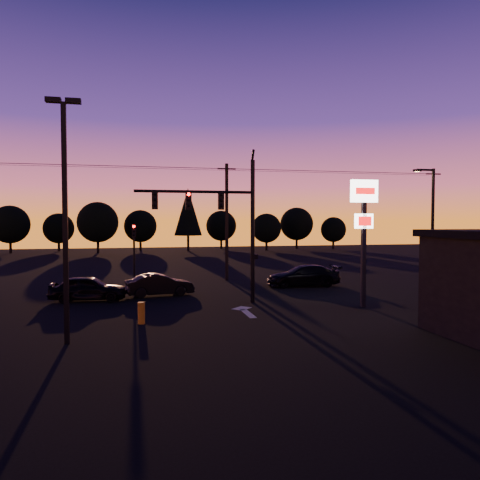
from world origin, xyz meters
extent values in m
plane|color=black|center=(0.00, 0.00, 0.00)|extent=(120.00, 120.00, 0.00)
cube|color=beige|center=(0.50, 1.00, 0.01)|extent=(0.35, 2.20, 0.01)
cube|color=beige|center=(0.50, 2.40, 0.01)|extent=(1.20, 1.20, 0.01)
cylinder|color=black|center=(1.50, 4.00, 4.00)|extent=(0.24, 0.24, 8.00)
cylinder|color=black|center=(1.50, 4.00, 8.20)|extent=(0.14, 0.52, 0.76)
cylinder|color=black|center=(-1.75, 4.00, 6.20)|extent=(6.50, 0.16, 0.16)
cube|color=black|center=(-0.30, 4.00, 5.70)|extent=(0.32, 0.22, 0.95)
sphere|color=black|center=(-0.30, 3.87, 6.05)|extent=(0.18, 0.18, 0.18)
sphere|color=black|center=(-0.30, 3.87, 5.75)|extent=(0.18, 0.18, 0.18)
sphere|color=black|center=(-0.30, 3.87, 5.45)|extent=(0.18, 0.18, 0.18)
cube|color=black|center=(-2.10, 4.00, 5.70)|extent=(0.32, 0.22, 0.95)
sphere|color=#FF0705|center=(-2.10, 3.87, 6.05)|extent=(0.18, 0.18, 0.18)
sphere|color=black|center=(-2.10, 3.87, 5.75)|extent=(0.18, 0.18, 0.18)
sphere|color=black|center=(-2.10, 3.87, 5.45)|extent=(0.18, 0.18, 0.18)
cube|color=black|center=(-3.90, 4.00, 5.70)|extent=(0.32, 0.22, 0.95)
sphere|color=black|center=(-3.90, 3.87, 6.05)|extent=(0.18, 0.18, 0.18)
sphere|color=black|center=(-3.90, 3.87, 5.75)|extent=(0.18, 0.18, 0.18)
sphere|color=black|center=(-3.90, 3.87, 5.45)|extent=(0.18, 0.18, 0.18)
cube|color=black|center=(1.68, 4.00, 2.60)|extent=(0.22, 0.18, 0.28)
cylinder|color=black|center=(-5.00, 11.50, 1.80)|extent=(0.14, 0.14, 3.60)
cube|color=black|center=(-5.00, 11.50, 3.90)|extent=(0.30, 0.20, 0.90)
sphere|color=#FF0705|center=(-5.00, 11.38, 4.22)|extent=(0.18, 0.18, 0.18)
sphere|color=black|center=(-5.00, 11.38, 3.94)|extent=(0.18, 0.18, 0.18)
sphere|color=black|center=(-5.00, 11.38, 3.66)|extent=(0.18, 0.18, 0.18)
cube|color=black|center=(-7.50, -3.00, 4.50)|extent=(0.18, 0.18, 9.00)
cube|color=black|center=(-7.85, -3.00, 9.05)|extent=(0.55, 0.30, 0.18)
cube|color=black|center=(-7.15, -3.00, 9.05)|extent=(0.55, 0.30, 0.18)
cube|color=black|center=(7.00, 1.50, 3.20)|extent=(0.22, 0.22, 6.40)
cube|color=white|center=(7.00, 1.50, 6.20)|extent=(1.50, 0.25, 1.20)
cube|color=red|center=(7.00, 1.36, 6.20)|extent=(1.10, 0.02, 0.35)
cube|color=white|center=(7.00, 1.50, 4.60)|extent=(1.00, 0.22, 0.80)
cube|color=red|center=(7.00, 1.37, 4.60)|extent=(0.75, 0.02, 0.50)
cylinder|color=black|center=(14.00, 5.50, 4.00)|extent=(0.20, 0.20, 8.00)
cylinder|color=black|center=(13.40, 5.50, 7.90)|extent=(1.20, 0.14, 0.14)
cube|color=black|center=(12.80, 5.50, 7.85)|extent=(0.50, 0.22, 0.14)
plane|color=#FFB759|center=(12.80, 5.50, 7.77)|extent=(0.35, 0.35, 0.00)
cylinder|color=black|center=(2.00, 14.00, 4.50)|extent=(0.26, 0.26, 9.00)
cube|color=black|center=(2.00, 14.00, 8.60)|extent=(1.40, 0.10, 0.10)
cylinder|color=black|center=(20.00, 14.00, 4.50)|extent=(0.26, 0.26, 9.00)
cube|color=black|center=(20.00, 14.00, 8.60)|extent=(1.40, 0.10, 0.10)
cylinder|color=black|center=(-7.00, 13.40, 8.55)|extent=(18.00, 0.02, 0.02)
cylinder|color=black|center=(-7.00, 14.00, 8.60)|extent=(18.00, 0.02, 0.02)
cylinder|color=black|center=(-7.00, 14.60, 8.55)|extent=(18.00, 0.02, 0.02)
cylinder|color=black|center=(11.00, 13.40, 8.55)|extent=(18.00, 0.02, 0.02)
cylinder|color=black|center=(11.00, 14.00, 8.60)|extent=(18.00, 0.02, 0.02)
cylinder|color=black|center=(11.00, 14.60, 8.55)|extent=(18.00, 0.02, 0.02)
cube|color=black|center=(9.00, -3.48, 1.40)|extent=(2.20, 0.05, 1.60)
cylinder|color=orange|center=(-4.72, -0.15, 0.49)|extent=(0.32, 0.32, 0.97)
cylinder|color=black|center=(-22.00, 50.00, 0.81)|extent=(0.36, 0.36, 1.62)
sphere|color=black|center=(-22.00, 50.00, 4.06)|extent=(5.36, 5.36, 5.36)
cylinder|color=black|center=(-16.00, 53.00, 0.69)|extent=(0.36, 0.36, 1.38)
sphere|color=black|center=(-16.00, 53.00, 3.44)|extent=(4.54, 4.54, 4.54)
cylinder|color=black|center=(-10.00, 48.00, 0.88)|extent=(0.36, 0.36, 1.75)
sphere|color=black|center=(-10.00, 48.00, 4.38)|extent=(5.77, 5.78, 5.78)
cylinder|color=black|center=(-4.00, 52.00, 0.75)|extent=(0.36, 0.36, 1.50)
sphere|color=black|center=(-4.00, 52.00, 3.75)|extent=(4.95, 4.95, 4.95)
cylinder|color=black|center=(3.00, 49.00, 1.19)|extent=(0.36, 0.36, 2.38)
cone|color=black|center=(3.00, 49.00, 5.94)|extent=(4.18, 4.18, 7.12)
cylinder|color=black|center=(9.00, 54.00, 0.75)|extent=(0.36, 0.36, 1.50)
sphere|color=black|center=(9.00, 54.00, 3.75)|extent=(4.95, 4.95, 4.95)
cylinder|color=black|center=(15.00, 48.00, 0.69)|extent=(0.36, 0.36, 1.38)
sphere|color=black|center=(15.00, 48.00, 3.44)|extent=(4.54, 4.54, 4.54)
cylinder|color=black|center=(21.00, 51.00, 0.81)|extent=(0.36, 0.36, 1.62)
sphere|color=black|center=(21.00, 51.00, 4.06)|extent=(5.36, 5.36, 5.36)
cylinder|color=black|center=(27.00, 50.00, 0.62)|extent=(0.36, 0.36, 1.25)
sphere|color=black|center=(27.00, 50.00, 3.12)|extent=(4.12, 4.12, 4.12)
imported|color=black|center=(-7.60, 6.62, 0.73)|extent=(4.45, 2.16, 1.46)
imported|color=black|center=(-3.50, 7.57, 0.68)|extent=(4.28, 2.05, 1.35)
imported|color=black|center=(6.61, 9.56, 0.75)|extent=(5.29, 2.49, 1.49)
camera|label=1|loc=(-5.02, -21.40, 4.64)|focal=35.00mm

